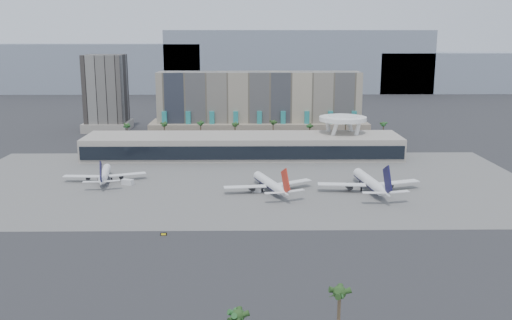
{
  "coord_description": "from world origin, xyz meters",
  "views": [
    {
      "loc": [
        2.98,
        -194.22,
        65.36
      ],
      "look_at": [
        6.16,
        40.0,
        13.65
      ],
      "focal_mm": 40.0,
      "sensor_mm": 36.0,
      "label": 1
    }
  ],
  "objects_px": {
    "airliner_centre": "(270,184)",
    "taxiway_sign": "(164,234)",
    "airliner_left": "(105,174)",
    "service_vehicle_b": "(257,190)",
    "airliner_right": "(370,182)",
    "service_vehicle_a": "(128,182)"
  },
  "relations": [
    {
      "from": "airliner_left",
      "to": "taxiway_sign",
      "type": "bearing_deg",
      "value": -71.82
    },
    {
      "from": "airliner_centre",
      "to": "service_vehicle_a",
      "type": "relative_size",
      "value": 7.7
    },
    {
      "from": "airliner_right",
      "to": "taxiway_sign",
      "type": "xyz_separation_m",
      "value": [
        -80.01,
        -53.2,
        -3.55
      ]
    },
    {
      "from": "airliner_right",
      "to": "airliner_left",
      "type": "bearing_deg",
      "value": 164.0
    },
    {
      "from": "airliner_centre",
      "to": "airliner_right",
      "type": "distance_m",
      "value": 42.68
    },
    {
      "from": "airliner_left",
      "to": "airliner_centre",
      "type": "distance_m",
      "value": 76.53
    },
    {
      "from": "airliner_centre",
      "to": "taxiway_sign",
      "type": "bearing_deg",
      "value": -143.81
    },
    {
      "from": "airliner_right",
      "to": "service_vehicle_b",
      "type": "xyz_separation_m",
      "value": [
        -48.19,
        -0.58,
        -3.06
      ]
    },
    {
      "from": "airliner_left",
      "to": "service_vehicle_a",
      "type": "height_order",
      "value": "airliner_left"
    },
    {
      "from": "service_vehicle_b",
      "to": "service_vehicle_a",
      "type": "bearing_deg",
      "value": 174.66
    },
    {
      "from": "airliner_left",
      "to": "airliner_right",
      "type": "distance_m",
      "value": 118.47
    },
    {
      "from": "service_vehicle_a",
      "to": "airliner_centre",
      "type": "bearing_deg",
      "value": 10.86
    },
    {
      "from": "service_vehicle_a",
      "to": "service_vehicle_b",
      "type": "relative_size",
      "value": 1.35
    },
    {
      "from": "airliner_right",
      "to": "taxiway_sign",
      "type": "distance_m",
      "value": 96.15
    },
    {
      "from": "service_vehicle_a",
      "to": "service_vehicle_b",
      "type": "xyz_separation_m",
      "value": [
        57.22,
        -12.91,
        -0.28
      ]
    },
    {
      "from": "airliner_left",
      "to": "service_vehicle_b",
      "type": "xyz_separation_m",
      "value": [
        68.83,
        -19.06,
        -2.35
      ]
    },
    {
      "from": "service_vehicle_b",
      "to": "taxiway_sign",
      "type": "xyz_separation_m",
      "value": [
        -31.82,
        -52.62,
        -0.48
      ]
    },
    {
      "from": "airliner_centre",
      "to": "taxiway_sign",
      "type": "xyz_separation_m",
      "value": [
        -37.33,
        -53.51,
        -3.08
      ]
    },
    {
      "from": "airliner_centre",
      "to": "airliner_left",
      "type": "bearing_deg",
      "value": 147.37
    },
    {
      "from": "airliner_left",
      "to": "airliner_centre",
      "type": "xyz_separation_m",
      "value": [
        74.34,
        -18.16,
        0.25
      ]
    },
    {
      "from": "airliner_left",
      "to": "airliner_centre",
      "type": "height_order",
      "value": "airliner_centre"
    },
    {
      "from": "airliner_right",
      "to": "taxiway_sign",
      "type": "bearing_deg",
      "value": -153.41
    }
  ]
}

